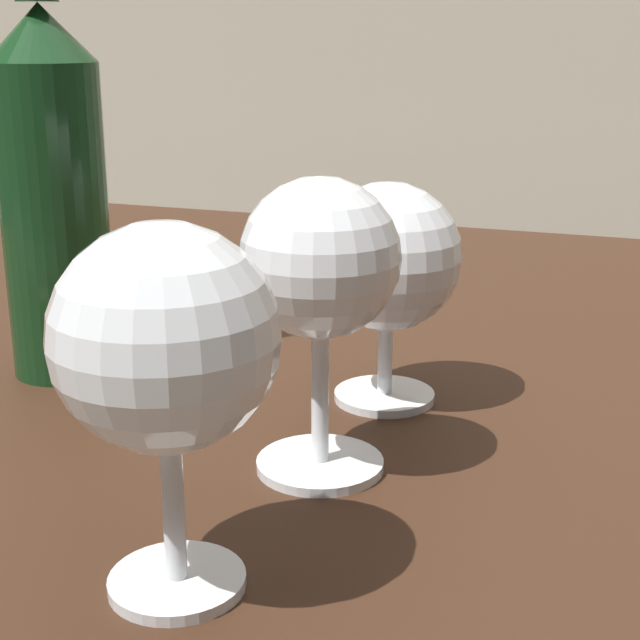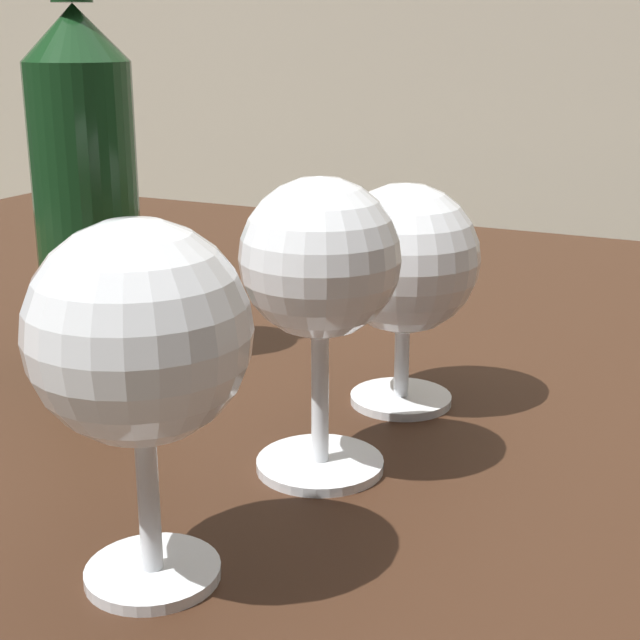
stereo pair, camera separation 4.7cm
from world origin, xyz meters
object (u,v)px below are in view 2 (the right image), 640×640
Objects in this scene: wine_bottle at (85,178)px; wine_glass_white at (404,260)px; wine_glass_amber at (139,337)px; wine_glass_chardonnay at (320,265)px.

wine_glass_white is at bearing 5.11° from wine_bottle.
wine_glass_amber is at bearing -47.08° from wine_bottle.
wine_bottle reaches higher than wine_glass_amber.
wine_bottle is at bearing 158.16° from wine_glass_chardonnay.
wine_bottle is (-0.21, 0.08, 0.02)m from wine_glass_chardonnay.
wine_glass_chardonnay is at bearing -21.84° from wine_bottle.
wine_bottle is at bearing 132.92° from wine_glass_amber.
wine_glass_white is 0.22m from wine_bottle.
wine_bottle is (-0.19, 0.21, 0.02)m from wine_glass_amber.
wine_bottle is at bearing -174.89° from wine_glass_white.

